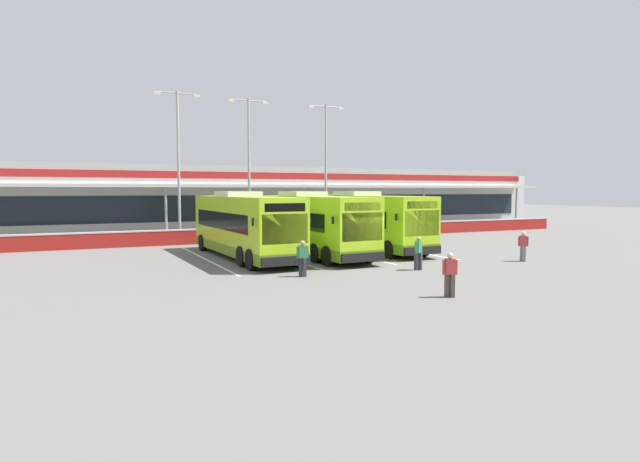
# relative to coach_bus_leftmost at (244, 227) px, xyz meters

# --- Properties ---
(ground_plane) EXTENTS (200.00, 200.00, 0.00)m
(ground_plane) POSITION_rel_coach_bus_leftmost_xyz_m (4.18, -5.62, -1.79)
(ground_plane) COLOR #605E5B
(terminal_building) EXTENTS (70.00, 13.00, 6.00)m
(terminal_building) POSITION_rel_coach_bus_leftmost_xyz_m (4.18, 21.28, 1.23)
(terminal_building) COLOR silver
(terminal_building) RESTS_ON ground
(red_barrier_wall) EXTENTS (60.00, 0.40, 1.10)m
(red_barrier_wall) POSITION_rel_coach_bus_leftmost_xyz_m (4.18, 8.88, -1.23)
(red_barrier_wall) COLOR maroon
(red_barrier_wall) RESTS_ON ground
(coach_bus_leftmost) EXTENTS (3.08, 12.20, 3.78)m
(coach_bus_leftmost) POSITION_rel_coach_bus_leftmost_xyz_m (0.00, 0.00, 0.00)
(coach_bus_leftmost) COLOR #9ED11E
(coach_bus_leftmost) RESTS_ON ground
(coach_bus_left_centre) EXTENTS (3.08, 12.20, 3.78)m
(coach_bus_left_centre) POSITION_rel_coach_bus_leftmost_xyz_m (3.95, -0.37, 0.00)
(coach_bus_left_centre) COLOR #9ED11E
(coach_bus_left_centre) RESTS_ON ground
(coach_bus_centre) EXTENTS (3.08, 12.20, 3.78)m
(coach_bus_centre) POSITION_rel_coach_bus_leftmost_xyz_m (8.34, 0.71, 0.00)
(coach_bus_centre) COLOR #9ED11E
(coach_bus_centre) RESTS_ON ground
(bay_stripe_far_west) EXTENTS (0.14, 13.00, 0.01)m
(bay_stripe_far_west) POSITION_rel_coach_bus_leftmost_xyz_m (-2.12, 0.38, -1.78)
(bay_stripe_far_west) COLOR silver
(bay_stripe_far_west) RESTS_ON ground
(bay_stripe_west) EXTENTS (0.14, 13.00, 0.01)m
(bay_stripe_west) POSITION_rel_coach_bus_leftmost_xyz_m (2.08, 0.38, -1.78)
(bay_stripe_west) COLOR silver
(bay_stripe_west) RESTS_ON ground
(bay_stripe_mid_west) EXTENTS (0.14, 13.00, 0.01)m
(bay_stripe_mid_west) POSITION_rel_coach_bus_leftmost_xyz_m (6.28, 0.38, -1.78)
(bay_stripe_mid_west) COLOR silver
(bay_stripe_mid_west) RESTS_ON ground
(bay_stripe_centre) EXTENTS (0.14, 13.00, 0.01)m
(bay_stripe_centre) POSITION_rel_coach_bus_leftmost_xyz_m (10.48, 0.38, -1.78)
(bay_stripe_centre) COLOR silver
(bay_stripe_centre) RESTS_ON ground
(pedestrian_with_handbag) EXTENTS (0.64, 0.42, 1.62)m
(pedestrian_with_handbag) POSITION_rel_coach_bus_leftmost_xyz_m (0.37, -7.42, -0.93)
(pedestrian_with_handbag) COLOR #33333D
(pedestrian_with_handbag) RESTS_ON ground
(pedestrian_in_dark_coat) EXTENTS (0.52, 0.35, 1.62)m
(pedestrian_in_dark_coat) POSITION_rel_coach_bus_leftmost_xyz_m (6.20, -8.08, -0.91)
(pedestrian_in_dark_coat) COLOR #33333D
(pedestrian_in_dark_coat) RESTS_ON ground
(pedestrian_child) EXTENTS (0.42, 0.47, 1.62)m
(pedestrian_child) POSITION_rel_coach_bus_leftmost_xyz_m (13.22, -7.96, -0.91)
(pedestrian_child) COLOR slate
(pedestrian_child) RESTS_ON ground
(pedestrian_near_bin) EXTENTS (0.53, 0.39, 1.62)m
(pedestrian_near_bin) POSITION_rel_coach_bus_leftmost_xyz_m (3.34, -13.87, -0.91)
(pedestrian_near_bin) COLOR #4C4238
(pedestrian_near_bin) RESTS_ON ground
(lamp_post_west) EXTENTS (3.24, 0.28, 11.00)m
(lamp_post_west) POSITION_rel_coach_bus_leftmost_xyz_m (-1.57, 10.55, 4.50)
(lamp_post_west) COLOR #9E9EA3
(lamp_post_west) RESTS_ON ground
(lamp_post_centre) EXTENTS (3.24, 0.28, 11.00)m
(lamp_post_centre) POSITION_rel_coach_bus_leftmost_xyz_m (4.05, 11.35, 4.50)
(lamp_post_centre) COLOR #9E9EA3
(lamp_post_centre) RESTS_ON ground
(lamp_post_east) EXTENTS (3.24, 0.28, 11.00)m
(lamp_post_east) POSITION_rel_coach_bus_leftmost_xyz_m (10.84, 11.38, 4.50)
(lamp_post_east) COLOR #9E9EA3
(lamp_post_east) RESTS_ON ground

